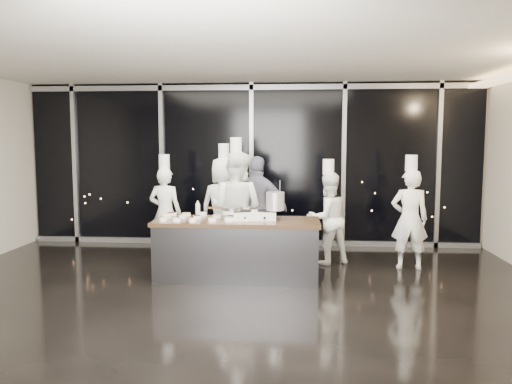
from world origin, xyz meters
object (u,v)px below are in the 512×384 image
stock_pot (275,201)px  chef_left (224,207)px  chef_center (236,209)px  chef_far_left (165,212)px  frying_pan (232,209)px  chef_right (328,218)px  guest (258,208)px  chef_side (410,218)px  stove (254,215)px  demo_counter (237,249)px

stock_pot → chef_left: size_ratio=0.13×
chef_center → chef_left: bearing=-43.1°
chef_far_left → chef_left: chef_left is taller
frying_pan → chef_right: (1.49, 1.06, -0.29)m
guest → chef_right: guest is taller
chef_left → chef_side: (3.10, -0.52, -0.08)m
stove → chef_left: (-0.64, 1.29, -0.06)m
chef_center → chef_right: size_ratio=1.20×
chef_far_left → chef_side: size_ratio=0.99×
guest → chef_center: bearing=74.0°
stove → chef_far_left: chef_far_left is taller
frying_pan → chef_left: chef_left is taller
chef_center → chef_right: bearing=-150.8°
chef_left → chef_right: bearing=-179.4°
chef_far_left → chef_center: (1.32, -0.45, 0.13)m
chef_left → guest: bearing=-173.5°
frying_pan → chef_side: (2.79, 0.82, -0.23)m
chef_center → chef_side: size_ratio=1.15×
demo_counter → chef_left: size_ratio=1.22×
stove → chef_side: chef_side is taller
chef_far_left → chef_left: (1.04, 0.09, 0.08)m
guest → chef_side: chef_side is taller
demo_counter → stove: bearing=12.0°
demo_counter → chef_right: chef_right is taller
stove → stock_pot: bearing=-3.5°
frying_pan → chef_side: 2.92m
chef_far_left → chef_center: chef_center is taller
frying_pan → stock_pot: stock_pot is taller
chef_far_left → chef_right: (2.84, -0.20, -0.04)m
chef_right → chef_center: bearing=-15.0°
stock_pot → chef_far_left: bearing=149.2°
frying_pan → stock_pot: size_ratio=2.06×
stove → chef_left: size_ratio=0.32×
frying_pan → chef_side: chef_side is taller
demo_counter → stock_pot: (0.57, 0.07, 0.72)m
demo_counter → chef_far_left: (-1.42, 1.26, 0.37)m
guest → chef_left: bearing=12.9°
stock_pot → chef_side: bearing=19.3°
stove → frying_pan: size_ratio=1.18×
stove → chef_right: (1.16, 1.01, -0.18)m
chef_right → chef_side: size_ratio=0.96×
frying_pan → guest: 1.35m
demo_counter → stove: size_ratio=3.75×
stock_pot → guest: guest is taller
stove → chef_left: chef_left is taller
chef_left → guest: size_ratio=1.12×
stock_pot → chef_far_left: size_ratio=0.15×
stove → stock_pot: size_ratio=2.42×
frying_pan → chef_left: size_ratio=0.28×
chef_side → stock_pot: bearing=21.4°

